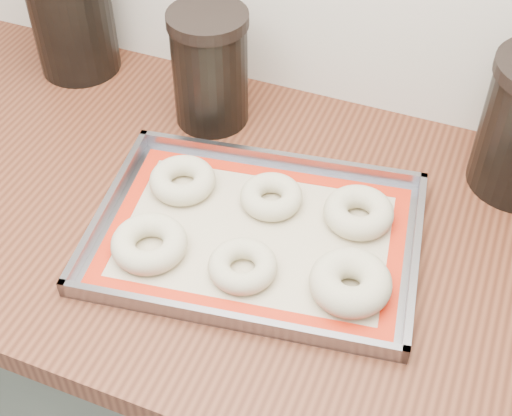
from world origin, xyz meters
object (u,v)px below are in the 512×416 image
at_px(bagel_front_mid, 243,266).
at_px(bagel_front_right, 350,282).
at_px(bagel_back_right, 359,212).
at_px(bagel_back_left, 182,180).
at_px(bagel_front_left, 149,244).
at_px(canister_mid, 210,68).
at_px(baking_tray, 256,234).
at_px(bagel_back_mid, 271,197).
at_px(canister_left, 70,7).

height_order(bagel_front_mid, bagel_front_right, bagel_front_right).
bearing_deg(bagel_back_right, bagel_back_left, -173.14).
relative_size(bagel_front_left, canister_mid, 0.54).
xyz_separation_m(bagel_front_mid, bagel_back_left, (-0.15, 0.12, 0.00)).
relative_size(baking_tray, bagel_back_right, 4.93).
bearing_deg(canister_mid, bagel_back_left, -79.61).
bearing_deg(bagel_back_left, bagel_front_right, -18.81).
bearing_deg(bagel_back_right, bagel_front_left, -146.61).
height_order(bagel_front_right, bagel_back_mid, bagel_front_right).
bearing_deg(canister_left, canister_mid, -9.82).
bearing_deg(bagel_back_mid, bagel_front_left, -129.03).
relative_size(bagel_back_mid, canister_left, 0.38).
bearing_deg(bagel_front_mid, bagel_back_left, 140.81).
height_order(baking_tray, bagel_front_left, bagel_front_left).
xyz_separation_m(bagel_front_left, canister_left, (-0.34, 0.37, 0.10)).
bearing_deg(bagel_back_right, bagel_front_right, -78.58).
height_order(bagel_back_right, canister_left, canister_left).
bearing_deg(bagel_back_mid, canister_mid, 136.05).
xyz_separation_m(bagel_front_left, canister_mid, (-0.05, 0.32, 0.08)).
relative_size(bagel_front_mid, bagel_front_right, 0.86).
height_order(baking_tray, canister_left, canister_left).
distance_m(bagel_front_right, bagel_back_mid, 0.20).
height_order(bagel_front_right, canister_left, canister_left).
bearing_deg(bagel_front_right, canister_left, 151.68).
bearing_deg(canister_mid, baking_tray, -53.23).
relative_size(bagel_front_mid, bagel_back_mid, 1.01).
height_order(bagel_back_right, canister_mid, canister_mid).
bearing_deg(canister_mid, bagel_back_right, -26.57).
xyz_separation_m(bagel_back_left, bagel_back_right, (0.27, 0.03, 0.00)).
xyz_separation_m(bagel_front_left, bagel_front_mid, (0.14, 0.01, -0.00)).
bearing_deg(bagel_front_mid, canister_mid, 121.04).
bearing_deg(bagel_front_right, bagel_back_right, 101.42).
distance_m(baking_tray, canister_mid, 0.31).
height_order(bagel_front_left, bagel_back_right, bagel_back_right).
relative_size(bagel_front_mid, bagel_back_right, 0.92).
bearing_deg(canister_left, bagel_front_right, -28.32).
distance_m(bagel_front_right, canister_left, 0.71).
bearing_deg(canister_left, bagel_front_mid, -36.84).
xyz_separation_m(bagel_front_right, bagel_back_mid, (-0.16, 0.12, -0.01)).
bearing_deg(canister_left, bagel_back_right, -18.75).
distance_m(baking_tray, bagel_front_mid, 0.07).
bearing_deg(bagel_front_left, baking_tray, 33.86).
bearing_deg(bagel_back_mid, bagel_back_left, -172.76).
xyz_separation_m(bagel_front_left, bagel_back_right, (0.25, 0.17, 0.00)).
bearing_deg(bagel_front_left, bagel_front_right, 6.99).
bearing_deg(bagel_back_left, bagel_front_left, -83.78).
xyz_separation_m(bagel_front_left, bagel_back_mid, (0.12, 0.15, -0.00)).
height_order(bagel_front_left, bagel_back_mid, bagel_front_left).
bearing_deg(baking_tray, bagel_front_left, -146.14).
xyz_separation_m(bagel_front_mid, canister_left, (-0.47, 0.36, 0.10)).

